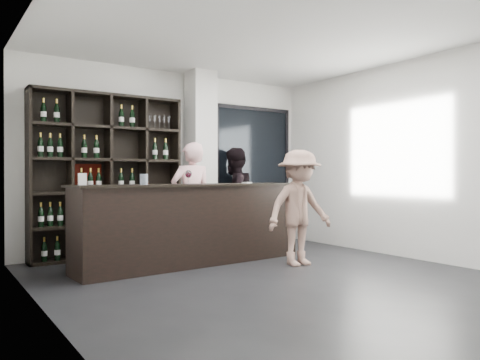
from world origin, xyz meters
TOP-DOWN VIEW (x-y plane):
  - floor at (0.00, 0.00)m, footprint 5.00×5.50m
  - wine_shelf at (-1.15, 2.57)m, footprint 2.20×0.35m
  - structural_column at (0.35, 2.47)m, footprint 0.40×0.40m
  - glass_panel at (1.55, 2.69)m, footprint 1.60×0.08m
  - tasting_counter at (-0.35, 1.39)m, footprint 3.31×0.69m
  - taster_pink at (-0.15, 1.85)m, footprint 0.67×0.49m
  - taster_black at (0.95, 2.40)m, footprint 0.97×0.86m
  - customer at (0.80, 0.56)m, footprint 1.03×0.63m
  - wine_glass at (-0.46, 1.33)m, footprint 0.11×0.11m
  - spit_cup at (-1.11, 1.29)m, footprint 0.12×0.12m
  - napkin_stack at (0.60, 1.51)m, footprint 0.12×0.12m
  - card_stand at (-1.82, 1.45)m, footprint 0.10×0.05m

SIDE VIEW (x-z plane):
  - floor at x=0.00m, z-range -0.01..0.00m
  - tasting_counter at x=-0.35m, z-range 0.00..1.09m
  - customer at x=0.80m, z-range 0.00..1.55m
  - taster_black at x=0.95m, z-range 0.00..1.68m
  - taster_pink at x=-0.15m, z-range 0.00..1.69m
  - napkin_stack at x=0.60m, z-range 1.09..1.11m
  - spit_cup at x=-1.11m, z-range 1.09..1.23m
  - card_stand at x=-1.82m, z-range 1.09..1.23m
  - wine_glass at x=-0.46m, z-range 1.09..1.30m
  - wine_shelf at x=-1.15m, z-range 0.00..2.40m
  - glass_panel at x=1.55m, z-range 0.35..2.45m
  - structural_column at x=0.35m, z-range 0.00..2.90m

